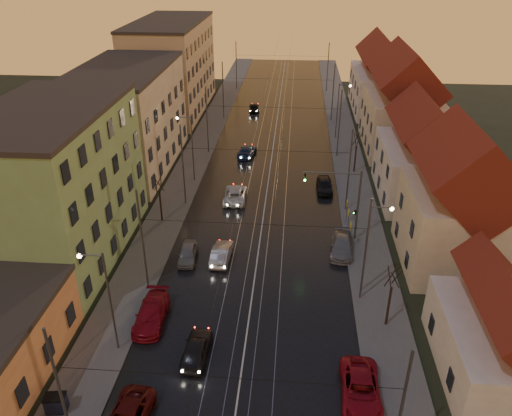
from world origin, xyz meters
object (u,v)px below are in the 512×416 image
(driving_car_0, at_px, (196,348))
(driving_car_4, at_px, (254,107))
(parked_left_3, at_px, (188,253))
(parked_right_1, at_px, (342,246))
(street_lamp_1, at_px, (371,240))
(dumpster, at_px, (56,404))
(driving_car_1, at_px, (222,253))
(traffic_light_mast, at_px, (348,197))
(parked_right_0, at_px, (361,389))
(street_lamp_2, at_px, (189,142))
(driving_car_2, at_px, (235,194))
(driving_car_3, at_px, (247,151))
(street_lamp_3, at_px, (340,106))
(street_lamp_0, at_px, (104,293))
(parked_left_2, at_px, (151,314))
(parked_right_2, at_px, (325,185))

(driving_car_0, distance_m, driving_car_4, 56.46)
(parked_left_3, relative_size, parked_right_1, 0.81)
(street_lamp_1, bearing_deg, dumpster, -145.82)
(street_lamp_1, height_order, driving_car_1, street_lamp_1)
(traffic_light_mast, xyz_separation_m, parked_right_0, (-0.39, -18.89, -3.87))
(driving_car_0, height_order, driving_car_4, driving_car_0)
(street_lamp_2, height_order, traffic_light_mast, street_lamp_2)
(driving_car_2, relative_size, parked_left_3, 1.32)
(driving_car_3, bearing_deg, dumpster, 87.14)
(driving_car_2, relative_size, driving_car_3, 1.07)
(driving_car_3, bearing_deg, traffic_light_mast, 126.36)
(parked_right_1, bearing_deg, street_lamp_3, 92.92)
(street_lamp_1, relative_size, driving_car_1, 1.85)
(street_lamp_3, bearing_deg, street_lamp_2, -138.69)
(driving_car_4, xyz_separation_m, parked_right_1, (11.63, -42.50, -0.00))
(driving_car_2, bearing_deg, street_lamp_2, -40.41)
(street_lamp_0, xyz_separation_m, parked_left_3, (2.90, 11.41, -4.22))
(traffic_light_mast, xyz_separation_m, driving_car_2, (-11.34, 7.40, -3.89))
(dumpster, bearing_deg, driving_car_1, 57.81)
(driving_car_1, relative_size, driving_car_3, 0.91)
(street_lamp_0, relative_size, parked_right_0, 1.53)
(driving_car_3, bearing_deg, street_lamp_2, 62.25)
(parked_right_0, xyz_separation_m, parked_right_1, (0.00, 16.61, -0.03))
(parked_left_2, bearing_deg, driving_car_0, -40.74)
(dumpster, bearing_deg, parked_left_2, 59.18)
(street_lamp_3, relative_size, driving_car_3, 1.68)
(street_lamp_3, distance_m, driving_car_3, 15.21)
(driving_car_2, relative_size, parked_right_0, 0.98)
(driving_car_3, height_order, driving_car_4, driving_car_4)
(parked_left_2, bearing_deg, parked_right_2, 57.99)
(street_lamp_1, bearing_deg, parked_left_3, 167.44)
(street_lamp_1, distance_m, parked_left_2, 17.56)
(driving_car_0, xyz_separation_m, parked_left_2, (-4.01, 3.26, 0.03))
(street_lamp_0, distance_m, parked_left_2, 5.47)
(street_lamp_3, bearing_deg, traffic_light_mast, -92.27)
(street_lamp_0, distance_m, driving_car_3, 36.98)
(dumpster, bearing_deg, street_lamp_0, 65.11)
(traffic_light_mast, height_order, driving_car_3, traffic_light_mast)
(traffic_light_mast, relative_size, driving_car_3, 1.51)
(parked_right_2, bearing_deg, street_lamp_3, 80.09)
(street_lamp_3, xyz_separation_m, dumpster, (-19.84, -49.47, -4.19))
(driving_car_2, bearing_deg, parked_left_3, 74.87)
(driving_car_3, xyz_separation_m, driving_car_4, (-0.71, 19.94, 0.00))
(driving_car_0, relative_size, driving_car_3, 0.88)
(street_lamp_2, height_order, driving_car_3, street_lamp_2)
(street_lamp_0, height_order, parked_left_2, street_lamp_0)
(street_lamp_3, xyz_separation_m, parked_right_0, (-1.50, -46.89, -4.16))
(street_lamp_2, bearing_deg, parked_right_1, -40.54)
(traffic_light_mast, distance_m, driving_car_3, 23.55)
(driving_car_3, distance_m, parked_right_2, 13.92)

